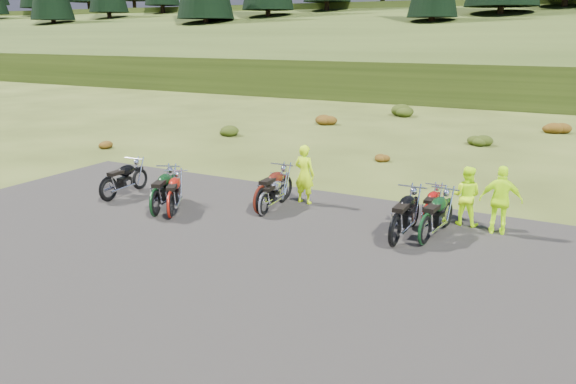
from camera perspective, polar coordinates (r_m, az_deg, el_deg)
The scene contains 22 objects.
ground at distance 14.58m, azimuth -1.03°, elevation -4.03°, with size 300.00×300.00×0.00m, color #343C14.
gravel_pad at distance 12.99m, azimuth -5.33°, elevation -6.66°, with size 20.00×12.00×0.04m, color black.
hill_slope at distance 62.54m, azimuth 22.11°, elevation 10.15°, with size 300.00×46.00×3.00m, color #2A3A13, non-canonical shape.
hill_plateau at distance 122.27m, azimuth 25.40°, elevation 12.02°, with size 300.00×90.00×9.17m, color #2A3A13.
shrub_0 at distance 26.34m, azimuth -17.85°, elevation 4.73°, with size 0.77×0.77×0.45m, color #5E250B.
shrub_1 at distance 28.50m, azimuth -6.09°, elevation 6.36°, with size 1.03×1.03×0.61m, color #20320C.
shrub_2 at distance 31.68m, azimuth 3.73°, elevation 7.50°, with size 1.30×1.30×0.77m, color #5E250B.
shrub_3 at distance 35.61m, azimuth 11.60°, elevation 8.26°, with size 1.56×1.56×0.92m, color #20320C.
shrub_4 at distance 22.83m, azimuth 9.34°, elevation 3.67°, with size 0.77×0.77×0.45m, color #5E250B.
shrub_5 at distance 27.21m, azimuth 18.82°, elevation 5.15°, with size 1.03×1.03×0.61m, color #20320C.
shrub_6 at distance 32.14m, azimuth 25.56°, elevation 6.12°, with size 1.30×1.30×0.77m, color #5E250B.
motorcycle_0 at distance 17.91m, azimuth -17.68°, elevation -0.99°, with size 2.16×0.72×1.13m, color black, non-canonical shape.
motorcycle_1 at distance 15.86m, azimuth -11.79°, elevation -2.71°, with size 2.12×0.71×1.11m, color #99150B, non-canonical shape.
motorcycle_2 at distance 16.08m, azimuth -13.25°, elevation -2.54°, with size 2.28×0.76×1.19m, color black, non-canonical shape.
motorcycle_3 at distance 15.77m, azimuth -2.44°, elevation -2.48°, with size 1.90×0.63×0.99m, color #AEADB2, non-canonical shape.
motorcycle_4 at distance 15.91m, azimuth -2.77°, elevation -2.32°, with size 2.31×0.77×1.21m, color #4C160C, non-canonical shape.
motorcycle_5 at distance 13.73m, azimuth 10.69°, elevation -5.59°, with size 2.34×0.78×1.23m, color black, non-canonical shape.
motorcycle_6 at distance 15.14m, azimuth 13.68°, elevation -3.73°, with size 1.87×0.62×0.98m, color maroon, non-canonical shape.
motorcycle_7 at distance 14.00m, azimuth 13.62°, elevation -5.35°, with size 2.24×0.75×1.17m, color black, non-canonical shape.
person_middle at distance 16.68m, azimuth 1.68°, elevation 1.72°, with size 0.65×0.42×1.77m, color #C8FF0D.
person_right_a at distance 15.52m, azimuth 17.61°, elevation -0.47°, with size 0.77×0.60×1.59m, color #C8FF0D.
person_right_b at distance 15.08m, azimuth 20.80°, elevation -0.89°, with size 1.03×0.43×1.76m, color #C8FF0D.
Camera 1 is at (6.66, -11.99, 4.95)m, focal length 35.00 mm.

